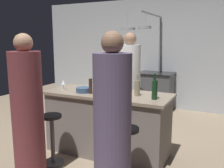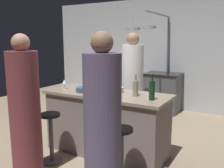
% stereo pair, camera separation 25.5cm
% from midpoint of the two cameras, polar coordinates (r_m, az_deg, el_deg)
% --- Properties ---
extents(ground_plane, '(9.00, 9.00, 0.00)m').
position_cam_midpoint_polar(ground_plane, '(3.77, 0.82, -15.50)').
color(ground_plane, gray).
extents(back_wall, '(6.40, 0.16, 2.60)m').
position_cam_midpoint_polar(back_wall, '(6.05, 14.33, 6.73)').
color(back_wall, '#B2B7BC').
rests_on(back_wall, ground_plane).
extents(kitchen_island, '(1.80, 0.72, 0.90)m').
position_cam_midpoint_polar(kitchen_island, '(3.60, 0.83, -8.99)').
color(kitchen_island, slate).
rests_on(kitchen_island, ground_plane).
extents(stove_range, '(0.80, 0.64, 0.89)m').
position_cam_midpoint_polar(stove_range, '(5.79, 12.85, -1.90)').
color(stove_range, '#47474C').
rests_on(stove_range, ground_plane).
extents(chef, '(0.37, 0.37, 1.76)m').
position_cam_midpoint_polar(chef, '(4.26, 6.41, -0.97)').
color(chef, white).
rests_on(chef, ground_plane).
extents(bar_stool_right, '(0.28, 0.28, 0.68)m').
position_cam_midpoint_polar(bar_stool_right, '(2.88, 4.78, -15.83)').
color(bar_stool_right, '#4C4C51').
rests_on(bar_stool_right, ground_plane).
extents(guest_right, '(0.36, 0.36, 1.72)m').
position_cam_midpoint_polar(guest_right, '(2.38, 0.90, -10.45)').
color(guest_right, '#594C6B').
rests_on(guest_right, ground_plane).
extents(bar_stool_left, '(0.28, 0.28, 0.68)m').
position_cam_midpoint_polar(bar_stool_left, '(3.43, -11.87, -11.59)').
color(bar_stool_left, '#4C4C51').
rests_on(bar_stool_left, ground_plane).
extents(guest_left, '(0.36, 0.36, 1.71)m').
position_cam_midpoint_polar(guest_left, '(3.05, -17.27, -6.34)').
color(guest_left, brown).
rests_on(guest_left, ground_plane).
extents(overhead_pot_rack, '(0.61, 1.43, 2.17)m').
position_cam_midpoint_polar(overhead_pot_rack, '(5.22, 10.95, 9.98)').
color(overhead_pot_rack, gray).
rests_on(overhead_pot_rack, ground_plane).
extents(pepper_mill, '(0.05, 0.05, 0.21)m').
position_cam_midpoint_polar(pepper_mill, '(3.42, -3.07, -0.43)').
color(pepper_mill, '#382319').
rests_on(pepper_mill, kitchen_island).
extents(wine_bottle_rose, '(0.07, 0.07, 0.29)m').
position_cam_midpoint_polar(wine_bottle_rose, '(3.15, 3.10, -1.29)').
color(wine_bottle_rose, '#B78C8E').
rests_on(wine_bottle_rose, kitchen_island).
extents(wine_bottle_white, '(0.07, 0.07, 0.29)m').
position_cam_midpoint_polar(wine_bottle_white, '(3.27, 7.71, -0.92)').
color(wine_bottle_white, gray).
rests_on(wine_bottle_white, kitchen_island).
extents(wine_bottle_dark, '(0.07, 0.07, 0.30)m').
position_cam_midpoint_polar(wine_bottle_dark, '(3.22, 1.61, -0.90)').
color(wine_bottle_dark, black).
rests_on(wine_bottle_dark, kitchen_island).
extents(wine_bottle_red, '(0.07, 0.07, 0.33)m').
position_cam_midpoint_polar(wine_bottle_red, '(3.09, 11.60, -1.35)').
color(wine_bottle_red, '#143319').
rests_on(wine_bottle_red, kitchen_island).
extents(wine_glass_by_chef, '(0.07, 0.07, 0.15)m').
position_cam_midpoint_polar(wine_glass_by_chef, '(3.37, -0.57, -0.57)').
color(wine_glass_by_chef, silver).
rests_on(wine_glass_by_chef, kitchen_island).
extents(wine_glass_near_right_guest, '(0.07, 0.07, 0.15)m').
position_cam_midpoint_polar(wine_glass_near_right_guest, '(3.75, -9.10, 0.40)').
color(wine_glass_near_right_guest, silver).
rests_on(wine_glass_near_right_guest, kitchen_island).
extents(wine_glass_near_left_guest, '(0.07, 0.07, 0.15)m').
position_cam_midpoint_polar(wine_glass_near_left_guest, '(3.75, -1.09, 0.53)').
color(wine_glass_near_left_guest, silver).
rests_on(wine_glass_near_left_guest, kitchen_island).
extents(mixing_bowl_ceramic, '(0.14, 0.14, 0.08)m').
position_cam_midpoint_polar(mixing_bowl_ceramic, '(3.48, 3.62, -1.38)').
color(mixing_bowl_ceramic, silver).
rests_on(mixing_bowl_ceramic, kitchen_island).
extents(mixing_bowl_wooden, '(0.19, 0.19, 0.08)m').
position_cam_midpoint_polar(mixing_bowl_wooden, '(3.57, 0.06, -1.00)').
color(mixing_bowl_wooden, brown).
rests_on(mixing_bowl_wooden, kitchen_island).
extents(mixing_bowl_blue, '(0.22, 0.22, 0.07)m').
position_cam_midpoint_polar(mixing_bowl_blue, '(3.53, -4.56, -1.28)').
color(mixing_bowl_blue, '#334C6B').
rests_on(mixing_bowl_blue, kitchen_island).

